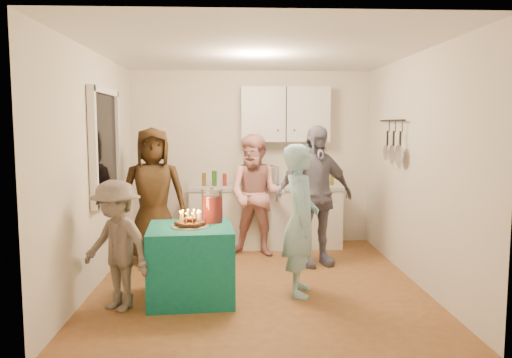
{
  "coord_description": "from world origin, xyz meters",
  "views": [
    {
      "loc": [
        -0.26,
        -5.57,
        1.79
      ],
      "look_at": [
        0.0,
        0.35,
        1.15
      ],
      "focal_mm": 35.0,
      "sensor_mm": 36.0,
      "label": 1
    }
  ],
  "objects_px": {
    "microwave": "(259,176)",
    "woman_back_center": "(256,195)",
    "woman_back_left": "(153,195)",
    "man_birthday": "(300,220)",
    "woman_back_right": "(315,196)",
    "child_near_left": "(116,245)",
    "counter": "(265,217)",
    "punch_jar": "(212,206)",
    "party_table": "(191,263)"
  },
  "relations": [
    {
      "from": "party_table",
      "to": "woman_back_right",
      "type": "bearing_deg",
      "value": 39.6
    },
    {
      "from": "punch_jar",
      "to": "party_table",
      "type": "bearing_deg",
      "value": -133.93
    },
    {
      "from": "punch_jar",
      "to": "woman_back_right",
      "type": "bearing_deg",
      "value": 38.35
    },
    {
      "from": "man_birthday",
      "to": "woman_back_left",
      "type": "distance_m",
      "value": 2.22
    },
    {
      "from": "party_table",
      "to": "woman_back_center",
      "type": "xyz_separation_m",
      "value": [
        0.76,
        1.72,
        0.46
      ]
    },
    {
      "from": "punch_jar",
      "to": "child_near_left",
      "type": "relative_size",
      "value": 0.27
    },
    {
      "from": "man_birthday",
      "to": "child_near_left",
      "type": "bearing_deg",
      "value": 109.22
    },
    {
      "from": "counter",
      "to": "child_near_left",
      "type": "relative_size",
      "value": 1.73
    },
    {
      "from": "microwave",
      "to": "man_birthday",
      "type": "relative_size",
      "value": 0.32
    },
    {
      "from": "counter",
      "to": "microwave",
      "type": "distance_m",
      "value": 0.63
    },
    {
      "from": "woman_back_right",
      "to": "party_table",
      "type": "bearing_deg",
      "value": -157.03
    },
    {
      "from": "man_birthday",
      "to": "child_near_left",
      "type": "height_order",
      "value": "man_birthday"
    },
    {
      "from": "counter",
      "to": "party_table",
      "type": "relative_size",
      "value": 2.59
    },
    {
      "from": "microwave",
      "to": "woman_back_left",
      "type": "distance_m",
      "value": 1.62
    },
    {
      "from": "party_table",
      "to": "microwave",
      "type": "bearing_deg",
      "value": 70.03
    },
    {
      "from": "punch_jar",
      "to": "woman_back_center",
      "type": "height_order",
      "value": "woman_back_center"
    },
    {
      "from": "child_near_left",
      "to": "counter",
      "type": "bearing_deg",
      "value": 92.03
    },
    {
      "from": "woman_back_right",
      "to": "child_near_left",
      "type": "height_order",
      "value": "woman_back_right"
    },
    {
      "from": "woman_back_center",
      "to": "woman_back_left",
      "type": "bearing_deg",
      "value": -152.04
    },
    {
      "from": "counter",
      "to": "microwave",
      "type": "xyz_separation_m",
      "value": [
        -0.1,
        0.0,
        0.62
      ]
    },
    {
      "from": "microwave",
      "to": "woman_back_center",
      "type": "height_order",
      "value": "woman_back_center"
    },
    {
      "from": "microwave",
      "to": "child_near_left",
      "type": "relative_size",
      "value": 0.4
    },
    {
      "from": "woman_back_right",
      "to": "woman_back_left",
      "type": "bearing_deg",
      "value": 156.6
    },
    {
      "from": "microwave",
      "to": "woman_back_left",
      "type": "xyz_separation_m",
      "value": [
        -1.42,
        -0.77,
        -0.17
      ]
    },
    {
      "from": "party_table",
      "to": "child_near_left",
      "type": "xyz_separation_m",
      "value": [
        -0.69,
        -0.27,
        0.26
      ]
    },
    {
      "from": "woman_back_right",
      "to": "child_near_left",
      "type": "distance_m",
      "value": 2.64
    },
    {
      "from": "man_birthday",
      "to": "woman_back_center",
      "type": "height_order",
      "value": "woman_back_center"
    },
    {
      "from": "man_birthday",
      "to": "woman_back_left",
      "type": "relative_size",
      "value": 0.91
    },
    {
      "from": "punch_jar",
      "to": "woman_back_right",
      "type": "distance_m",
      "value": 1.61
    },
    {
      "from": "woman_back_right",
      "to": "woman_back_center",
      "type": "bearing_deg",
      "value": 128.51
    },
    {
      "from": "woman_back_left",
      "to": "child_near_left",
      "type": "height_order",
      "value": "woman_back_left"
    },
    {
      "from": "punch_jar",
      "to": "woman_back_center",
      "type": "xyz_separation_m",
      "value": [
        0.54,
        1.5,
        -0.09
      ]
    },
    {
      "from": "woman_back_left",
      "to": "child_near_left",
      "type": "distance_m",
      "value": 1.75
    },
    {
      "from": "counter",
      "to": "woman_back_right",
      "type": "height_order",
      "value": "woman_back_right"
    },
    {
      "from": "microwave",
      "to": "woman_back_center",
      "type": "xyz_separation_m",
      "value": [
        -0.06,
        -0.52,
        -0.21
      ]
    },
    {
      "from": "woman_back_left",
      "to": "counter",
      "type": "bearing_deg",
      "value": 18.07
    },
    {
      "from": "counter",
      "to": "man_birthday",
      "type": "height_order",
      "value": "man_birthday"
    },
    {
      "from": "party_table",
      "to": "child_near_left",
      "type": "distance_m",
      "value": 0.78
    },
    {
      "from": "microwave",
      "to": "party_table",
      "type": "relative_size",
      "value": 0.59
    },
    {
      "from": "counter",
      "to": "woman_back_center",
      "type": "distance_m",
      "value": 0.68
    },
    {
      "from": "party_table",
      "to": "child_near_left",
      "type": "bearing_deg",
      "value": -158.87
    },
    {
      "from": "woman_back_left",
      "to": "child_near_left",
      "type": "xyz_separation_m",
      "value": [
        -0.08,
        -1.73,
        -0.25
      ]
    },
    {
      "from": "punch_jar",
      "to": "child_near_left",
      "type": "height_order",
      "value": "child_near_left"
    },
    {
      "from": "microwave",
      "to": "woman_back_right",
      "type": "height_order",
      "value": "woman_back_right"
    },
    {
      "from": "punch_jar",
      "to": "woman_back_left",
      "type": "distance_m",
      "value": 1.49
    },
    {
      "from": "microwave",
      "to": "woman_back_center",
      "type": "distance_m",
      "value": 0.56
    },
    {
      "from": "man_birthday",
      "to": "child_near_left",
      "type": "relative_size",
      "value": 1.26
    },
    {
      "from": "woman_back_center",
      "to": "woman_back_right",
      "type": "xyz_separation_m",
      "value": [
        0.72,
        -0.5,
        0.06
      ]
    },
    {
      "from": "microwave",
      "to": "punch_jar",
      "type": "bearing_deg",
      "value": -118.7
    },
    {
      "from": "woman_back_left",
      "to": "child_near_left",
      "type": "bearing_deg",
      "value": -101.53
    }
  ]
}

